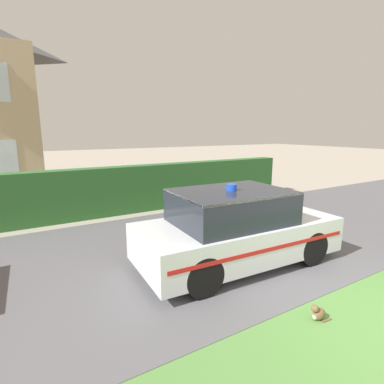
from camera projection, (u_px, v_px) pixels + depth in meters
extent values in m
cube|color=#5B5B60|center=(223.00, 239.00, 7.12)|extent=(28.00, 5.63, 0.01)
cube|color=#2D662D|center=(146.00, 188.00, 9.66)|extent=(10.72, 0.51, 1.47)
cylinder|color=black|center=(312.00, 248.00, 5.72)|extent=(0.67, 0.23, 0.66)
cylinder|color=black|center=(260.00, 227.00, 7.00)|extent=(0.67, 0.23, 0.66)
cylinder|color=black|center=(203.00, 276.00, 4.61)|extent=(0.67, 0.23, 0.66)
cylinder|color=black|center=(165.00, 245.00, 5.88)|extent=(0.67, 0.23, 0.66)
cube|color=silver|center=(238.00, 237.00, 5.76)|extent=(3.95, 1.84, 0.67)
cube|color=#232833|center=(231.00, 206.00, 5.55)|extent=(2.14, 1.60, 0.60)
cube|color=silver|center=(231.00, 192.00, 5.50)|extent=(2.14, 1.60, 0.04)
cube|color=red|center=(268.00, 250.00, 5.03)|extent=(3.68, 0.17, 0.07)
cube|color=red|center=(214.00, 223.00, 6.48)|extent=(3.68, 0.17, 0.07)
cylinder|color=blue|center=(232.00, 187.00, 5.48)|extent=(0.19, 0.19, 0.12)
ellipsoid|color=brown|center=(319.00, 314.00, 4.09)|extent=(0.21, 0.15, 0.17)
ellipsoid|color=beige|center=(315.00, 316.00, 4.06)|extent=(0.06, 0.08, 0.09)
sphere|color=brown|center=(315.00, 309.00, 4.04)|extent=(0.10, 0.10, 0.10)
cone|color=brown|center=(314.00, 305.00, 4.05)|extent=(0.04, 0.04, 0.04)
cone|color=brown|center=(317.00, 307.00, 4.00)|extent=(0.04, 0.04, 0.04)
cylinder|color=brown|center=(327.00, 320.00, 4.07)|extent=(0.17, 0.04, 0.03)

